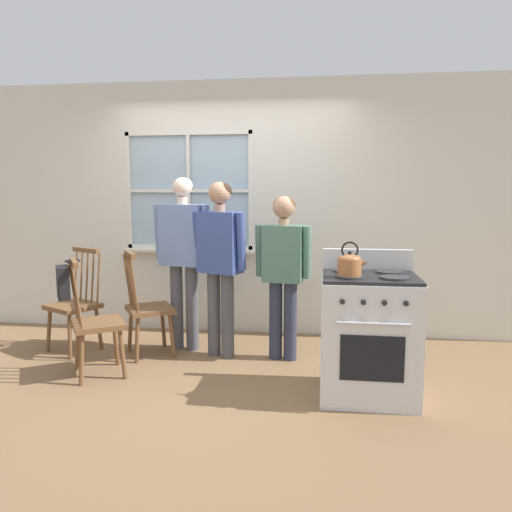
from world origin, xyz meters
The scene contains 12 objects.
ground_plane centered at (0.00, 0.00, 0.00)m, with size 16.00×16.00×0.00m, color brown.
wall_back centered at (0.04, 1.40, 1.33)m, with size 6.40×0.16×2.70m.
chair_by_window centered at (-0.91, -0.09, 0.44)m, with size 0.56×0.57×0.99m.
chair_near_wall centered at (-1.41, 0.52, 0.44)m, with size 0.56×0.55×0.99m.
chair_center_cluster centered at (-0.67, 0.47, 0.44)m, with size 0.56×0.57×0.99m.
person_elderly_left centered at (-0.38, 0.70, 1.00)m, with size 0.60×0.30×1.67m.
person_teen_center centered at (0.02, 0.52, 0.99)m, with size 0.54×0.33×1.63m.
person_adult_right centered at (0.60, 0.53, 0.90)m, with size 0.52×0.26×1.50m.
stove centered at (1.30, -0.21, 0.47)m, with size 0.70×0.68×1.08m.
kettle centered at (1.15, -0.34, 1.02)m, with size 0.21×0.17×0.25m.
potted_plant centered at (-0.44, 1.31, 0.99)m, with size 0.15×0.15×0.24m.
handbag centered at (-1.11, -0.22, 0.82)m, with size 0.25×0.25×0.31m.
Camera 1 is at (0.96, -3.92, 1.54)m, focal length 35.00 mm.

